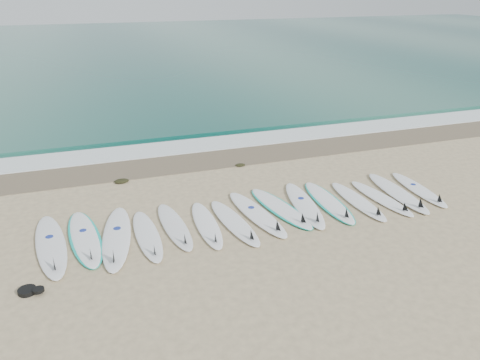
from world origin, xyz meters
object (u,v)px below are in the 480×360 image
object	(u,v)px
surfboard_0	(51,246)
surfboard_7	(258,214)
leash_coil	(30,291)
surfboard_14	(420,190)

from	to	relation	value
surfboard_0	surfboard_7	bearing A→B (deg)	-6.59
surfboard_0	leash_coil	xyz separation A→B (m)	(-0.32, -1.49, -0.01)
surfboard_7	leash_coil	world-z (taller)	surfboard_7
surfboard_7	leash_coil	size ratio (longest dim) A/B	5.93
surfboard_0	leash_coil	distance (m)	1.52
surfboard_0	surfboard_7	xyz separation A→B (m)	(4.59, -0.04, -0.00)
surfboard_7	surfboard_14	world-z (taller)	surfboard_7
surfboard_0	surfboard_14	bearing A→B (deg)	-6.63
surfboard_0	surfboard_7	distance (m)	4.59
surfboard_0	leash_coil	bearing A→B (deg)	-108.15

